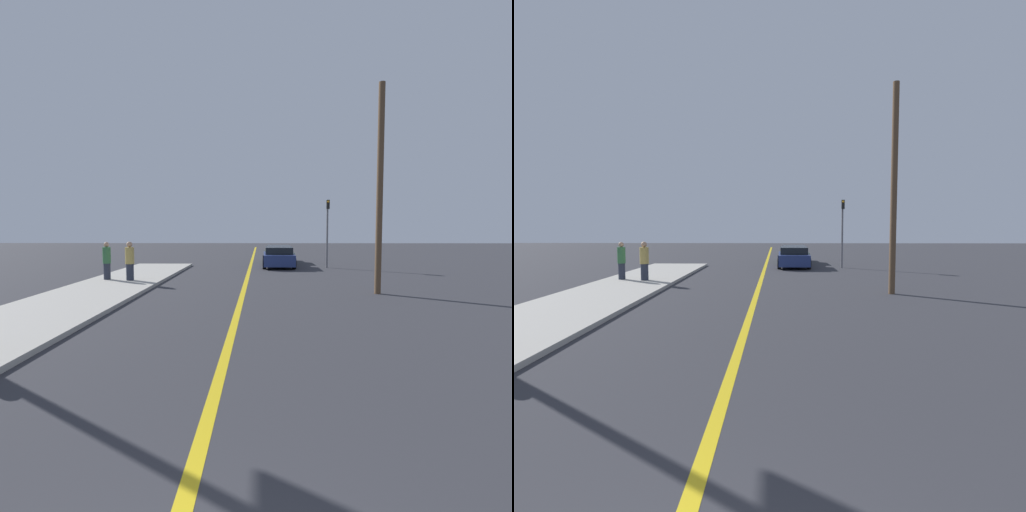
% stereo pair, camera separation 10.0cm
% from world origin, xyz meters
% --- Properties ---
extents(road_center_line, '(0.20, 60.00, 0.01)m').
position_xyz_m(road_center_line, '(0.00, 18.00, 0.00)').
color(road_center_line, gold).
rests_on(road_center_line, ground_plane).
extents(sidewalk_left, '(3.50, 24.77, 0.13)m').
position_xyz_m(sidewalk_left, '(-5.58, 12.38, 0.07)').
color(sidewalk_left, '#ADA89E').
rests_on(sidewalk_left, ground_plane).
extents(car_near_right_lane, '(2.03, 4.11, 1.29)m').
position_xyz_m(car_near_right_lane, '(1.80, 23.94, 0.63)').
color(car_near_right_lane, navy).
rests_on(car_near_right_lane, ground_plane).
extents(car_ahead_center, '(2.02, 4.19, 1.22)m').
position_xyz_m(car_ahead_center, '(1.95, 27.17, 0.60)').
color(car_ahead_center, '#144728').
rests_on(car_ahead_center, ground_plane).
extents(pedestrian_far_standing, '(0.39, 0.39, 1.75)m').
position_xyz_m(pedestrian_far_standing, '(-5.24, 16.66, 1.01)').
color(pedestrian_far_standing, '#282D3D').
rests_on(pedestrian_far_standing, sidewalk_left).
extents(pedestrian_by_sign, '(0.36, 0.36, 1.72)m').
position_xyz_m(pedestrian_by_sign, '(-6.39, 16.93, 1.00)').
color(pedestrian_by_sign, '#282D3D').
rests_on(pedestrian_by_sign, sidewalk_left).
extents(traffic_light, '(0.18, 0.40, 4.18)m').
position_xyz_m(traffic_light, '(4.78, 23.50, 2.56)').
color(traffic_light, slate).
rests_on(traffic_light, ground_plane).
extents(utility_pole, '(0.24, 0.24, 7.88)m').
position_xyz_m(utility_pole, '(5.15, 13.97, 3.94)').
color(utility_pole, brown).
rests_on(utility_pole, ground_plane).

